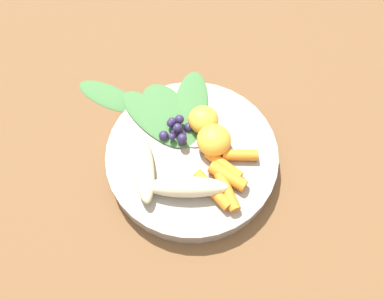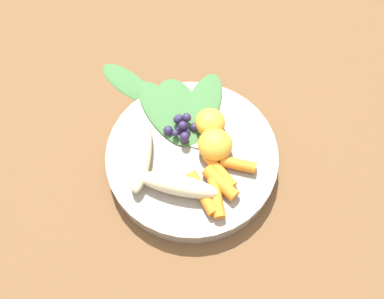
{
  "view_description": "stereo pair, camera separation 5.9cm",
  "coord_description": "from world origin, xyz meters",
  "px_view_note": "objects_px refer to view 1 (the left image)",
  "views": [
    {
      "loc": [
        0.27,
        0.03,
        0.57
      ],
      "look_at": [
        0.0,
        0.0,
        0.04
      ],
      "focal_mm": 38.94,
      "sensor_mm": 36.0,
      "label": 1
    },
    {
      "loc": [
        0.25,
        0.09,
        0.57
      ],
      "look_at": [
        0.0,
        0.0,
        0.04
      ],
      "focal_mm": 38.94,
      "sensor_mm": 36.0,
      "label": 2
    }
  ],
  "objects_px": {
    "banana_peeled_left": "(190,187)",
    "banana_peeled_right": "(143,165)",
    "kale_leaf_stray": "(108,95)",
    "orange_segment_near": "(203,120)",
    "bowl": "(192,157)"
  },
  "relations": [
    {
      "from": "banana_peeled_left",
      "to": "banana_peeled_right",
      "type": "height_order",
      "value": "same"
    },
    {
      "from": "banana_peeled_right",
      "to": "kale_leaf_stray",
      "type": "bearing_deg",
      "value": -162.6
    },
    {
      "from": "banana_peeled_left",
      "to": "banana_peeled_right",
      "type": "distance_m",
      "value": 0.07
    },
    {
      "from": "orange_segment_near",
      "to": "bowl",
      "type": "bearing_deg",
      "value": -13.52
    },
    {
      "from": "bowl",
      "to": "banana_peeled_right",
      "type": "height_order",
      "value": "banana_peeled_right"
    },
    {
      "from": "banana_peeled_right",
      "to": "orange_segment_near",
      "type": "xyz_separation_m",
      "value": [
        -0.08,
        0.08,
        0.0
      ]
    },
    {
      "from": "bowl",
      "to": "kale_leaf_stray",
      "type": "bearing_deg",
      "value": -124.22
    },
    {
      "from": "bowl",
      "to": "banana_peeled_left",
      "type": "bearing_deg",
      "value": 3.43
    },
    {
      "from": "banana_peeled_left",
      "to": "orange_segment_near",
      "type": "distance_m",
      "value": 0.11
    },
    {
      "from": "banana_peeled_right",
      "to": "orange_segment_near",
      "type": "distance_m",
      "value": 0.11
    },
    {
      "from": "bowl",
      "to": "kale_leaf_stray",
      "type": "xyz_separation_m",
      "value": [
        -0.1,
        -0.15,
        -0.01
      ]
    },
    {
      "from": "orange_segment_near",
      "to": "banana_peeled_right",
      "type": "bearing_deg",
      "value": -42.69
    },
    {
      "from": "kale_leaf_stray",
      "to": "banana_peeled_left",
      "type": "bearing_deg",
      "value": 155.0
    },
    {
      "from": "bowl",
      "to": "banana_peeled_left",
      "type": "distance_m",
      "value": 0.07
    },
    {
      "from": "banana_peeled_right",
      "to": "banana_peeled_left",
      "type": "bearing_deg",
      "value": 54.9
    }
  ]
}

